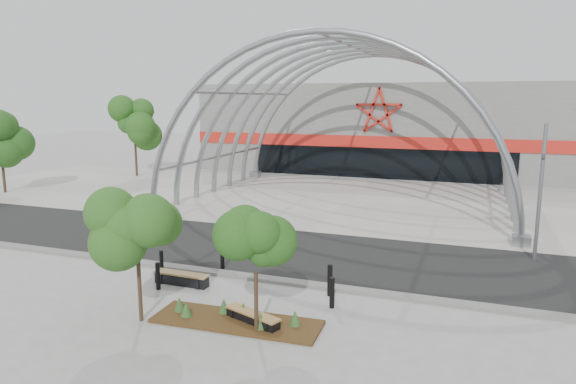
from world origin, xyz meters
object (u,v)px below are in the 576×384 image
Objects in this scene: signal_pole at (540,190)px; bollard_2 at (222,257)px; bench_1 at (253,319)px; bench_0 at (182,279)px; street_tree_0 at (137,233)px; street_tree_1 at (256,248)px.

bollard_2 is at bearing -154.76° from signal_pole.
bench_1 is at bearing -53.01° from bollard_2.
bollard_2 reaches higher than bench_0.
bench_1 is at bearing -30.14° from bench_0.
street_tree_0 reaches higher than bench_1.
street_tree_0 reaches higher than bollard_2.
street_tree_0 is at bearing -173.12° from street_tree_1.
bollard_2 is at bearing 126.99° from bench_1.
bench_1 is (3.84, -2.23, -0.02)m from bench_0.
bench_0 is 2.14× the size of bollard_2.
signal_pole reaches higher than street_tree_1.
bench_0 is 2.17m from bollard_2.
street_tree_0 is 1.08× the size of street_tree_1.
bench_0 reaches higher than bench_1.
signal_pole is 13.31m from bollard_2.
signal_pole is 16.07m from street_tree_0.
street_tree_0 is 1.80× the size of bench_0.
signal_pole is 14.85m from bench_0.
bench_0 is (-4.15, 2.66, -2.35)m from street_tree_1.
street_tree_1 is at bearing -128.76° from signal_pole.
bench_0 is at bearing -148.41° from signal_pole.
bollard_2 is (0.60, 2.07, 0.28)m from bench_0.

